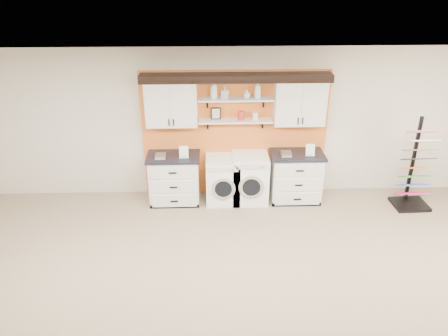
{
  "coord_description": "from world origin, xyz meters",
  "views": [
    {
      "loc": [
        -0.44,
        -3.58,
        4.17
      ],
      "look_at": [
        -0.25,
        2.3,
        1.32
      ],
      "focal_mm": 35.0,
      "sensor_mm": 36.0,
      "label": 1
    }
  ],
  "objects_px": {
    "base_cabinet_left": "(175,178)",
    "washer": "(223,180)",
    "base_cabinet_right": "(296,176)",
    "sample_rack": "(414,180)",
    "dryer": "(250,178)"
  },
  "relations": [
    {
      "from": "base_cabinet_right",
      "to": "sample_rack",
      "type": "relative_size",
      "value": 0.57
    },
    {
      "from": "base_cabinet_right",
      "to": "washer",
      "type": "distance_m",
      "value": 1.36
    },
    {
      "from": "washer",
      "to": "dryer",
      "type": "height_order",
      "value": "dryer"
    },
    {
      "from": "base_cabinet_left",
      "to": "sample_rack",
      "type": "distance_m",
      "value": 4.37
    },
    {
      "from": "washer",
      "to": "dryer",
      "type": "xyz_separation_m",
      "value": [
        0.5,
        -0.0,
        0.03
      ]
    },
    {
      "from": "base_cabinet_left",
      "to": "base_cabinet_right",
      "type": "xyz_separation_m",
      "value": [
        2.26,
        -0.0,
        0.0
      ]
    },
    {
      "from": "dryer",
      "to": "sample_rack",
      "type": "relative_size",
      "value": 0.54
    },
    {
      "from": "dryer",
      "to": "washer",
      "type": "bearing_deg",
      "value": 180.0
    },
    {
      "from": "base_cabinet_left",
      "to": "sample_rack",
      "type": "height_order",
      "value": "sample_rack"
    },
    {
      "from": "base_cabinet_left",
      "to": "base_cabinet_right",
      "type": "bearing_deg",
      "value": -0.0
    },
    {
      "from": "base_cabinet_left",
      "to": "washer",
      "type": "relative_size",
      "value": 1.11
    },
    {
      "from": "base_cabinet_left",
      "to": "base_cabinet_right",
      "type": "distance_m",
      "value": 2.26
    },
    {
      "from": "dryer",
      "to": "sample_rack",
      "type": "bearing_deg",
      "value": -5.92
    },
    {
      "from": "base_cabinet_right",
      "to": "washer",
      "type": "height_order",
      "value": "base_cabinet_right"
    },
    {
      "from": "washer",
      "to": "sample_rack",
      "type": "relative_size",
      "value": 0.51
    }
  ]
}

